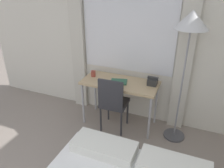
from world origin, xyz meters
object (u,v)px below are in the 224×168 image
object	(u,v)px
telephone	(153,81)
mug	(93,74)
desk_chair	(113,101)
standing_lamp	(190,31)
desk	(120,86)
book	(119,82)

from	to	relation	value
telephone	mug	world-z (taller)	telephone
telephone	desk_chair	bearing A→B (deg)	-148.17
desk_chair	standing_lamp	world-z (taller)	standing_lamp
desk	standing_lamp	bearing A→B (deg)	-0.78
desk_chair	standing_lamp	bearing A→B (deg)	10.26
desk_chair	telephone	bearing A→B (deg)	29.59
desk	mug	bearing A→B (deg)	176.73
desk_chair	desk	bearing A→B (deg)	81.16
standing_lamp	book	xyz separation A→B (m)	(-0.93, -0.02, -0.86)
mug	standing_lamp	bearing A→B (deg)	-1.64
standing_lamp	book	distance (m)	1.27
telephone	book	bearing A→B (deg)	-165.86
desk	mug	distance (m)	0.49
book	desk_chair	bearing A→B (deg)	-95.29
desk	desk_chair	xyz separation A→B (m)	(-0.03, -0.22, -0.16)
telephone	mug	xyz separation A→B (m)	(-0.97, -0.07, -0.01)
desk	book	size ratio (longest dim) A/B	4.17
desk_chair	book	world-z (taller)	desk_chair
book	mug	world-z (taller)	mug
book	mug	distance (m)	0.47
desk_chair	telephone	xyz separation A→B (m)	(0.52, 0.32, 0.29)
desk	standing_lamp	size ratio (longest dim) A/B	0.63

